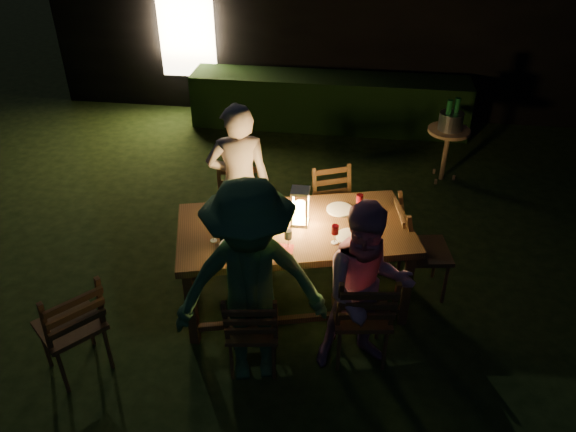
# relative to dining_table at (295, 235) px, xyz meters

# --- Properties ---
(dining_table) EXTENTS (2.27, 1.53, 0.86)m
(dining_table) POSITION_rel_dining_table_xyz_m (0.00, 0.00, 0.00)
(dining_table) COLOR #483118
(dining_table) RESTS_ON ground
(chair_near_left) EXTENTS (0.48, 0.51, 0.94)m
(chair_near_left) POSITION_rel_dining_table_xyz_m (-0.24, -0.86, -0.49)
(chair_near_left) COLOR #483118
(chair_near_left) RESTS_ON ground
(chair_near_right) EXTENTS (0.53, 0.56, 1.04)m
(chair_near_right) POSITION_rel_dining_table_xyz_m (0.63, -0.63, -0.46)
(chair_near_right) COLOR #483118
(chair_near_right) RESTS_ON ground
(chair_far_left) EXTENTS (0.56, 0.58, 1.02)m
(chair_far_left) POSITION_rel_dining_table_xyz_m (-0.64, 0.63, -0.47)
(chair_far_left) COLOR #483118
(chair_far_left) RESTS_ON ground
(chair_far_right) EXTENTS (0.57, 0.58, 0.95)m
(chair_far_right) POSITION_rel_dining_table_xyz_m (0.33, 0.89, -0.49)
(chair_far_right) COLOR #483118
(chair_far_right) RESTS_ON ground
(chair_end) EXTENTS (0.57, 0.54, 1.05)m
(chair_end) POSITION_rel_dining_table_xyz_m (1.19, 0.32, -0.46)
(chair_end) COLOR #483118
(chair_end) RESTS_ON ground
(chair_spare) EXTENTS (0.69, 0.68, 1.05)m
(chair_spare) POSITION_rel_dining_table_xyz_m (-1.66, -1.09, -0.46)
(chair_spare) COLOR #483118
(chair_spare) RESTS_ON ground
(person_house_side) EXTENTS (0.71, 0.56, 1.72)m
(person_house_side) POSITION_rel_dining_table_xyz_m (-0.65, 0.67, 0.08)
(person_house_side) COLOR #C1AEA4
(person_house_side) RESTS_ON ground
(person_opp_right) EXTENTS (0.88, 0.77, 1.56)m
(person_opp_right) POSITION_rel_dining_table_xyz_m (0.65, -0.67, 0.00)
(person_opp_right) COLOR #B47C96
(person_opp_right) RESTS_ON ground
(person_opp_left) EXTENTS (1.31, 0.96, 1.82)m
(person_opp_left) POSITION_rel_dining_table_xyz_m (-0.22, -0.91, 0.13)
(person_opp_left) COLOR #326539
(person_opp_left) RESTS_ON ground
(lantern) EXTENTS (0.16, 0.16, 0.35)m
(lantern) POSITION_rel_dining_table_xyz_m (0.04, 0.06, 0.24)
(lantern) COLOR white
(lantern) RESTS_ON dining_table
(plate_far_left) EXTENTS (0.25, 0.25, 0.01)m
(plate_far_left) POSITION_rel_dining_table_xyz_m (-0.59, 0.07, 0.09)
(plate_far_left) COLOR white
(plate_far_left) RESTS_ON dining_table
(plate_near_left) EXTENTS (0.25, 0.25, 0.01)m
(plate_near_left) POSITION_rel_dining_table_xyz_m (-0.47, -0.36, 0.09)
(plate_near_left) COLOR white
(plate_near_left) RESTS_ON dining_table
(plate_far_right) EXTENTS (0.25, 0.25, 0.01)m
(plate_far_right) POSITION_rel_dining_table_xyz_m (0.38, 0.33, 0.09)
(plate_far_right) COLOR white
(plate_far_right) RESTS_ON dining_table
(plate_near_right) EXTENTS (0.25, 0.25, 0.01)m
(plate_near_right) POSITION_rel_dining_table_xyz_m (0.49, -0.09, 0.09)
(plate_near_right) COLOR white
(plate_near_right) RESTS_ON dining_table
(wineglass_a) EXTENTS (0.06, 0.06, 0.18)m
(wineglass_a) POSITION_rel_dining_table_xyz_m (-0.36, 0.19, 0.17)
(wineglass_a) COLOR #59070F
(wineglass_a) RESTS_ON dining_table
(wineglass_b) EXTENTS (0.06, 0.06, 0.18)m
(wineglass_b) POSITION_rel_dining_table_xyz_m (-0.66, -0.30, 0.17)
(wineglass_b) COLOR #59070F
(wineglass_b) RESTS_ON dining_table
(wineglass_c) EXTENTS (0.06, 0.06, 0.18)m
(wineglass_c) POSITION_rel_dining_table_xyz_m (0.36, -0.19, 0.17)
(wineglass_c) COLOR #59070F
(wineglass_c) RESTS_ON dining_table
(wineglass_d) EXTENTS (0.06, 0.06, 0.18)m
(wineglass_d) POSITION_rel_dining_table_xyz_m (0.55, 0.34, 0.17)
(wineglass_d) COLOR #59070F
(wineglass_d) RESTS_ON dining_table
(wineglass_e) EXTENTS (0.06, 0.06, 0.18)m
(wineglass_e) POSITION_rel_dining_table_xyz_m (-0.02, -0.32, 0.17)
(wineglass_e) COLOR silver
(wineglass_e) RESTS_ON dining_table
(bottle_table) EXTENTS (0.07, 0.07, 0.28)m
(bottle_table) POSITION_rel_dining_table_xyz_m (-0.24, -0.07, 0.23)
(bottle_table) COLOR #0F471E
(bottle_table) RESTS_ON dining_table
(napkin_left) EXTENTS (0.18, 0.14, 0.01)m
(napkin_left) POSITION_rel_dining_table_xyz_m (-0.06, -0.35, 0.09)
(napkin_left) COLOR red
(napkin_left) RESTS_ON dining_table
(napkin_right) EXTENTS (0.18, 0.14, 0.01)m
(napkin_right) POSITION_rel_dining_table_xyz_m (0.61, -0.15, 0.09)
(napkin_right) COLOR red
(napkin_right) RESTS_ON dining_table
(phone) EXTENTS (0.14, 0.07, 0.01)m
(phone) POSITION_rel_dining_table_xyz_m (-0.52, -0.45, 0.09)
(phone) COLOR black
(phone) RESTS_ON dining_table
(side_table) EXTENTS (0.53, 0.53, 0.72)m
(side_table) POSITION_rel_dining_table_xyz_m (1.62, 2.63, -0.14)
(side_table) COLOR #8C6646
(side_table) RESTS_ON ground
(ice_bucket) EXTENTS (0.30, 0.30, 0.22)m
(ice_bucket) POSITION_rel_dining_table_xyz_m (1.62, 2.63, 0.05)
(ice_bucket) COLOR #A5A8AD
(ice_bucket) RESTS_ON side_table
(bottle_bucket_a) EXTENTS (0.07, 0.07, 0.32)m
(bottle_bucket_a) POSITION_rel_dining_table_xyz_m (1.57, 2.59, 0.10)
(bottle_bucket_a) COLOR #0F471E
(bottle_bucket_a) RESTS_ON side_table
(bottle_bucket_b) EXTENTS (0.07, 0.07, 0.32)m
(bottle_bucket_b) POSITION_rel_dining_table_xyz_m (1.67, 2.67, 0.10)
(bottle_bucket_b) COLOR #0F471E
(bottle_bucket_b) RESTS_ON side_table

